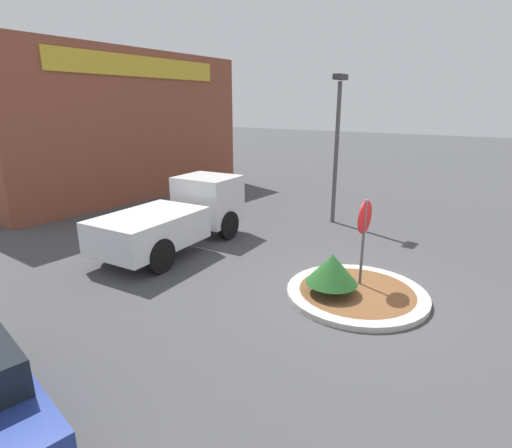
# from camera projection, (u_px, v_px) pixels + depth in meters

# --- Properties ---
(ground_plane) EXTENTS (120.00, 120.00, 0.00)m
(ground_plane) POSITION_uv_depth(u_px,v_px,m) (356.00, 296.00, 9.82)
(ground_plane) COLOR #474749
(traffic_island) EXTENTS (3.41, 3.41, 0.14)m
(traffic_island) POSITION_uv_depth(u_px,v_px,m) (356.00, 293.00, 9.80)
(traffic_island) COLOR #BCB7AD
(traffic_island) RESTS_ON ground_plane
(stop_sign) EXTENTS (0.82, 0.07, 2.33)m
(stop_sign) POSITION_uv_depth(u_px,v_px,m) (364.00, 228.00, 9.74)
(stop_sign) COLOR #4C4C51
(stop_sign) RESTS_ON ground_plane
(island_shrub) EXTENTS (1.25, 1.25, 0.99)m
(island_shrub) POSITION_uv_depth(u_px,v_px,m) (332.00, 269.00, 9.50)
(island_shrub) COLOR brown
(island_shrub) RESTS_ON traffic_island
(utility_truck) EXTENTS (5.64, 2.65, 2.11)m
(utility_truck) POSITION_uv_depth(u_px,v_px,m) (179.00, 216.00, 12.98)
(utility_truck) COLOR silver
(utility_truck) RESTS_ON ground_plane
(storefront_building) EXTENTS (12.98, 6.07, 7.01)m
(storefront_building) POSITION_uv_depth(u_px,v_px,m) (108.00, 125.00, 20.62)
(storefront_building) COLOR brown
(storefront_building) RESTS_ON ground_plane
(light_pole) EXTENTS (0.70, 0.30, 5.59)m
(light_pole) POSITION_uv_depth(u_px,v_px,m) (337.00, 137.00, 15.11)
(light_pole) COLOR #4C4C51
(light_pole) RESTS_ON ground_plane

